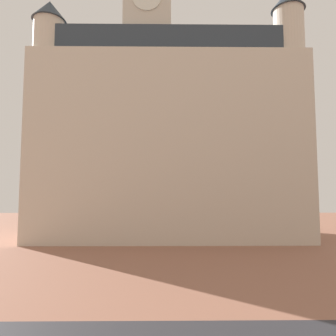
% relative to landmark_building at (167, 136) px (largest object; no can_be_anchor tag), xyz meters
% --- Properties ---
extents(landmark_building, '(26.19, 11.85, 32.38)m').
position_rel_landmark_building_xyz_m(landmark_building, '(0.00, 0.00, 0.00)').
color(landmark_building, beige).
rests_on(landmark_building, ground_plane).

